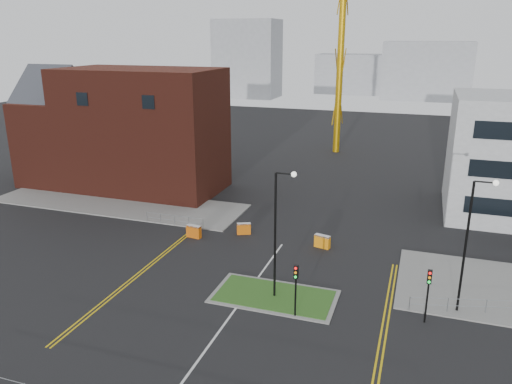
% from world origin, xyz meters
% --- Properties ---
extents(ground, '(200.00, 200.00, 0.00)m').
position_xyz_m(ground, '(0.00, 0.00, 0.00)').
color(ground, black).
rests_on(ground, ground).
extents(pavement_left, '(28.00, 8.00, 0.12)m').
position_xyz_m(pavement_left, '(-20.00, 22.00, 0.06)').
color(pavement_left, slate).
rests_on(pavement_left, ground).
extents(island_kerb, '(8.60, 4.60, 0.08)m').
position_xyz_m(island_kerb, '(2.00, 8.00, 0.04)').
color(island_kerb, slate).
rests_on(island_kerb, ground).
extents(grass_island, '(8.00, 4.00, 0.12)m').
position_xyz_m(grass_island, '(2.00, 8.00, 0.06)').
color(grass_island, '#274E1A').
rests_on(grass_island, ground).
extents(brick_building, '(24.20, 10.07, 14.24)m').
position_xyz_m(brick_building, '(-22.97, 28.00, 6.85)').
color(brick_building, '#4D1C13').
rests_on(brick_building, ground).
extents(streetlamp_island, '(1.46, 0.36, 9.18)m').
position_xyz_m(streetlamp_island, '(2.22, 8.00, 5.41)').
color(streetlamp_island, black).
rests_on(streetlamp_island, ground).
extents(streetlamp_right_near, '(1.46, 0.36, 9.18)m').
position_xyz_m(streetlamp_right_near, '(14.22, 10.00, 5.41)').
color(streetlamp_right_near, black).
rests_on(streetlamp_right_near, ground).
extents(traffic_light_island, '(0.28, 0.33, 3.65)m').
position_xyz_m(traffic_light_island, '(4.00, 5.98, 2.57)').
color(traffic_light_island, black).
rests_on(traffic_light_island, ground).
extents(traffic_light_right, '(0.28, 0.33, 3.65)m').
position_xyz_m(traffic_light_right, '(12.00, 7.98, 2.57)').
color(traffic_light_right, black).
rests_on(traffic_light_right, ground).
extents(railing_left, '(6.05, 0.05, 1.10)m').
position_xyz_m(railing_left, '(-11.00, 18.00, 0.74)').
color(railing_left, gray).
rests_on(railing_left, ground).
extents(centre_line, '(0.15, 30.00, 0.01)m').
position_xyz_m(centre_line, '(0.00, 2.00, 0.01)').
color(centre_line, silver).
rests_on(centre_line, ground).
extents(yellow_left_a, '(0.12, 24.00, 0.01)m').
position_xyz_m(yellow_left_a, '(-9.00, 10.00, 0.01)').
color(yellow_left_a, gold).
rests_on(yellow_left_a, ground).
extents(yellow_left_b, '(0.12, 24.00, 0.01)m').
position_xyz_m(yellow_left_b, '(-8.70, 10.00, 0.01)').
color(yellow_left_b, gold).
rests_on(yellow_left_b, ground).
extents(yellow_right_a, '(0.12, 20.00, 0.01)m').
position_xyz_m(yellow_right_a, '(9.50, 6.00, 0.01)').
color(yellow_right_a, gold).
rests_on(yellow_right_a, ground).
extents(yellow_right_b, '(0.12, 20.00, 0.01)m').
position_xyz_m(yellow_right_b, '(9.80, 6.00, 0.01)').
color(yellow_right_b, gold).
rests_on(yellow_right_b, ground).
extents(skyline_a, '(18.00, 12.00, 22.00)m').
position_xyz_m(skyline_a, '(-40.00, 120.00, 11.00)').
color(skyline_a, gray).
rests_on(skyline_a, ground).
extents(skyline_b, '(24.00, 12.00, 16.00)m').
position_xyz_m(skyline_b, '(10.00, 130.00, 8.00)').
color(skyline_b, gray).
rests_on(skyline_b, ground).
extents(skyline_d, '(30.00, 12.00, 12.00)m').
position_xyz_m(skyline_d, '(-8.00, 140.00, 6.00)').
color(skyline_d, gray).
rests_on(skyline_d, ground).
extents(barrier_left, '(1.43, 0.66, 1.15)m').
position_xyz_m(barrier_left, '(-8.00, 16.00, 0.63)').
color(barrier_left, '#CE570B').
rests_on(barrier_left, ground).
extents(barrier_mid, '(1.32, 0.91, 1.06)m').
position_xyz_m(barrier_mid, '(-4.00, 18.20, 0.58)').
color(barrier_mid, '#D55F0B').
rests_on(barrier_mid, ground).
extents(barrier_right, '(1.42, 0.77, 1.14)m').
position_xyz_m(barrier_right, '(3.45, 17.49, 0.62)').
color(barrier_right, orange).
rests_on(barrier_right, ground).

